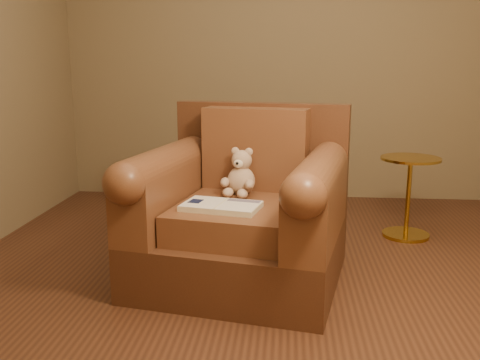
{
  "coord_description": "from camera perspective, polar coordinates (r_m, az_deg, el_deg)",
  "views": [
    {
      "loc": [
        0.07,
        -3.02,
        1.26
      ],
      "look_at": [
        -0.19,
        -0.11,
        0.62
      ],
      "focal_mm": 40.0,
      "sensor_mm": 36.0,
      "label": 1
    }
  ],
  "objects": [
    {
      "name": "floor",
      "position": [
        3.27,
        3.62,
        -10.21
      ],
      "size": [
        4.0,
        4.0,
        0.0
      ],
      "primitive_type": "plane",
      "color": "#4F2B1B",
      "rests_on": "ground"
    },
    {
      "name": "armchair",
      "position": [
        3.14,
        0.34,
        -3.62
      ],
      "size": [
        1.3,
        1.26,
        1.01
      ],
      "rotation": [
        0.0,
        0.0,
        -0.19
      ],
      "color": "#502D1A",
      "rests_on": "floor"
    },
    {
      "name": "teddy_bear",
      "position": [
        3.19,
        0.03,
        0.34
      ],
      "size": [
        0.21,
        0.24,
        0.29
      ],
      "rotation": [
        0.0,
        0.0,
        -0.26
      ],
      "color": "tan",
      "rests_on": "armchair"
    },
    {
      "name": "guidebook",
      "position": [
        2.9,
        -2.02,
        -2.8
      ],
      "size": [
        0.45,
        0.33,
        0.03
      ],
      "rotation": [
        0.0,
        0.0,
        -0.22
      ],
      "color": "beige",
      "rests_on": "armchair"
    },
    {
      "name": "side_table",
      "position": [
        4.07,
        17.52,
        -1.47
      ],
      "size": [
        0.42,
        0.42,
        0.59
      ],
      "color": "gold",
      "rests_on": "floor"
    }
  ]
}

